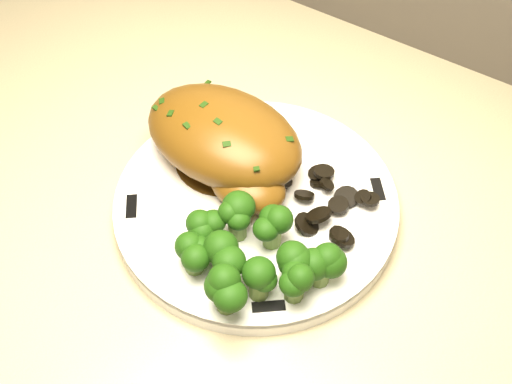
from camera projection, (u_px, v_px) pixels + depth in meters
The scene contains 9 objects.
plate at pixel (256, 204), 0.65m from camera, with size 0.28×0.28×0.02m, color white.
rim_accent_0 at pixel (378, 189), 0.65m from camera, with size 0.03×0.01×0.00m, color black.
rim_accent_1 at pixel (246, 113), 0.72m from camera, with size 0.03×0.01×0.00m, color black.
rim_accent_2 at pixel (132, 207), 0.63m from camera, with size 0.03×0.01×0.00m, color black.
rim_accent_3 at pixel (269, 307), 0.56m from camera, with size 0.03×0.01×0.00m, color black.
gravy_pool at pixel (225, 159), 0.67m from camera, with size 0.11×0.11×0.00m, color #38230A.
chicken_breast at pixel (226, 141), 0.65m from camera, with size 0.18×0.12×0.07m.
mushroom_pile at pixel (311, 200), 0.63m from camera, with size 0.10×0.07×0.02m.
broccoli_florets at pixel (252, 256), 0.57m from camera, with size 0.14×0.11×0.04m.
Camera 1 is at (-0.39, 1.31, 1.40)m, focal length 45.00 mm.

